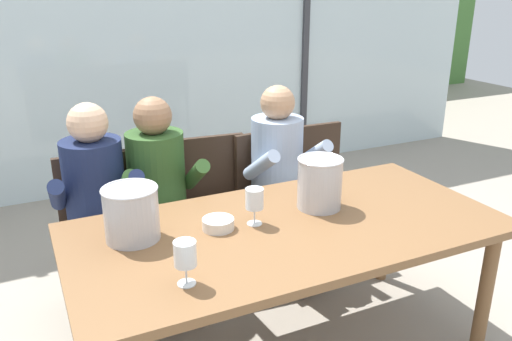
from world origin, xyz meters
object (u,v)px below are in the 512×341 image
person_olive_shirt (161,191)px  chair_right_of_center (272,190)px  chair_near_window_right (319,181)px  ice_bucket_secondary (320,182)px  dining_table (288,239)px  chair_center (217,197)px  person_navy_polo (97,201)px  chair_near_curtain (100,221)px  person_pale_blue_shirt (284,170)px  wine_glass_by_left_taster (185,254)px  wine_glass_near_bucket (254,200)px  ice_bucket_primary (131,213)px  chair_left_of_center (159,211)px  tasting_bowl (218,224)px

person_olive_shirt → chair_right_of_center: bearing=10.0°
chair_near_window_right → ice_bucket_secondary: 0.97m
dining_table → chair_center: size_ratio=2.27×
chair_center → chair_right_of_center: bearing=-1.8°
person_navy_polo → person_olive_shirt: same height
chair_near_curtain → person_pale_blue_shirt: person_pale_blue_shirt is taller
chair_near_window_right → person_olive_shirt: person_olive_shirt is taller
wine_glass_by_left_taster → wine_glass_near_bucket: same height
chair_near_curtain → ice_bucket_primary: bearing=-86.0°
chair_near_window_right → ice_bucket_primary: (-1.39, -0.71, 0.34)m
ice_bucket_secondary → person_pale_blue_shirt: bearing=76.8°
person_pale_blue_shirt → wine_glass_by_left_taster: size_ratio=6.88×
person_olive_shirt → chair_left_of_center: bearing=86.7°
person_pale_blue_shirt → wine_glass_near_bucket: bearing=-133.0°
chair_near_curtain → chair_center: size_ratio=1.00×
person_olive_shirt → person_pale_blue_shirt: same height
chair_center → chair_near_curtain: bearing=-171.5°
chair_near_curtain → chair_near_window_right: bearing=0.7°
ice_bucket_primary → wine_glass_near_bucket: bearing=-10.1°
person_olive_shirt → wine_glass_near_bucket: 0.74m
chair_left_of_center → person_navy_polo: 0.41m
chair_near_curtain → chair_near_window_right: 1.44m
chair_center → wine_glass_near_bucket: (-0.14, -0.84, 0.33)m
chair_right_of_center → dining_table: bearing=-118.7°
tasting_bowl → chair_left_of_center: bearing=95.5°
chair_left_of_center → ice_bucket_secondary: 1.04m
chair_left_of_center → ice_bucket_primary: 0.83m
person_navy_polo → person_pale_blue_shirt: 1.12m
chair_near_window_right → wine_glass_near_bucket: (-0.86, -0.80, 0.33)m
person_navy_polo → chair_near_curtain: bearing=84.8°
tasting_bowl → ice_bucket_secondary: bearing=1.3°
tasting_bowl → chair_center: bearing=69.4°
chair_center → wine_glass_near_bucket: 0.92m
chair_center → ice_bucket_primary: 1.06m
chair_near_window_right → dining_table: bearing=-128.2°
person_pale_blue_shirt → wine_glass_by_left_taster: 1.42m
ice_bucket_secondary → ice_bucket_primary: bearing=176.3°
chair_right_of_center → ice_bucket_secondary: ice_bucket_secondary is taller
chair_center → wine_glass_by_left_taster: (-0.58, -1.19, 0.34)m
chair_left_of_center → tasting_bowl: (0.07, -0.78, 0.24)m
dining_table → chair_left_of_center: size_ratio=2.27×
ice_bucket_secondary → wine_glass_near_bucket: 0.37m
dining_table → ice_bucket_secondary: 0.33m
dining_table → chair_left_of_center: bearing=113.4°
dining_table → chair_near_window_right: bearing=50.7°
dining_table → chair_near_window_right: (0.72, 0.88, -0.14)m
person_pale_blue_shirt → tasting_bowl: (-0.69, -0.66, 0.07)m
person_pale_blue_shirt → ice_bucket_secondary: (-0.15, -0.64, 0.17)m
person_navy_polo → person_olive_shirt: (0.34, -0.00, 0.00)m
chair_near_curtain → wine_glass_by_left_taster: 1.20m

